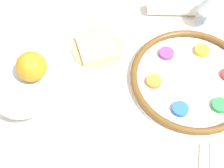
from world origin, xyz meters
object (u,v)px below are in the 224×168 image
at_px(wine_glass, 211,3).
at_px(orange_fruit, 32,67).
at_px(seder_plate, 192,78).
at_px(napkin_roll, 172,8).
at_px(bread_plate, 97,48).
at_px(fruit_stand, 24,88).

height_order(wine_glass, orange_fruit, orange_fruit).
bearing_deg(seder_plate, wine_glass, -114.22).
bearing_deg(napkin_roll, bread_plate, 26.54).
bearing_deg(seder_plate, orange_fruit, -0.04).
height_order(wine_glass, fruit_stand, wine_glass).
xyz_separation_m(seder_plate, napkin_roll, (0.00, -0.28, 0.01)).
height_order(bread_plate, napkin_roll, napkin_roll).
bearing_deg(orange_fruit, seder_plate, 179.96).
bearing_deg(fruit_stand, orange_fruit, -146.62).
bearing_deg(seder_plate, napkin_roll, -89.74).
relative_size(seder_plate, napkin_roll, 2.11).
relative_size(seder_plate, wine_glass, 2.85).
height_order(orange_fruit, napkin_roll, orange_fruit).
height_order(seder_plate, wine_glass, wine_glass).
distance_m(seder_plate, fruit_stand, 0.47).
bearing_deg(wine_glass, orange_fruit, 22.15).
distance_m(fruit_stand, napkin_roll, 0.56).
height_order(orange_fruit, bread_plate, orange_fruit).
xyz_separation_m(orange_fruit, bread_plate, (-0.17, -0.15, -0.13)).
bearing_deg(orange_fruit, wine_glass, -157.85).
distance_m(seder_plate, bread_plate, 0.30).
bearing_deg(wine_glass, seder_plate, 65.78).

